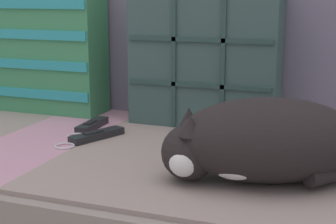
{
  "coord_description": "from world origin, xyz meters",
  "views": [
    {
      "loc": [
        0.63,
        -1.04,
        0.75
      ],
      "look_at": [
        0.23,
        0.04,
        0.49
      ],
      "focal_mm": 55.0,
      "sensor_mm": 36.0,
      "label": 1
    }
  ],
  "objects": [
    {
      "name": "couch",
      "position": [
        0.0,
        0.12,
        0.19
      ],
      "size": [
        1.92,
        0.87,
        0.39
      ],
      "color": "#3D3838",
      "rests_on": "ground_plane"
    },
    {
      "name": "throw_pillow_quilted",
      "position": [
        0.23,
        0.33,
        0.57
      ],
      "size": [
        0.41,
        0.14,
        0.37
      ],
      "color": "#38514C",
      "rests_on": "couch"
    },
    {
      "name": "sleeping_cat",
      "position": [
        0.46,
        -0.06,
        0.47
      ],
      "size": [
        0.41,
        0.32,
        0.17
      ],
      "color": "black",
      "rests_on": "couch"
    },
    {
      "name": "game_remote_far",
      "position": [
        0.01,
        0.09,
        0.39
      ],
      "size": [
        0.12,
        0.2,
        0.02
      ],
      "color": "black",
      "rests_on": "couch"
    },
    {
      "name": "game_remote_near",
      "position": [
        -0.05,
        0.17,
        0.39
      ],
      "size": [
        0.05,
        0.19,
        0.02
      ],
      "color": "black",
      "rests_on": "couch"
    },
    {
      "name": "throw_pillow_striped",
      "position": [
        -0.33,
        0.33,
        0.59
      ],
      "size": [
        0.46,
        0.14,
        0.4
      ],
      "color": "#3D8956",
      "rests_on": "couch"
    },
    {
      "name": "sofa_backrest",
      "position": [
        0.0,
        0.48,
        0.65
      ],
      "size": [
        1.88,
        0.14,
        0.54
      ],
      "color": "slate",
      "rests_on": "couch"
    }
  ]
}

